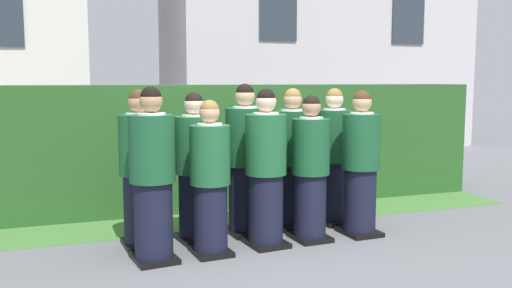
{
  "coord_description": "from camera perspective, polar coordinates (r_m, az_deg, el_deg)",
  "views": [
    {
      "loc": [
        -1.95,
        -5.23,
        1.73
      ],
      "look_at": [
        0.0,
        0.26,
        1.05
      ],
      "focal_mm": 38.46,
      "sensor_mm": 36.0,
      "label": 1
    }
  ],
  "objects": [
    {
      "name": "student_front_row_1",
      "position": [
        5.44,
        -4.79,
        -3.94
      ],
      "size": [
        0.4,
        0.5,
        1.54
      ],
      "color": "black",
      "rests_on": "ground"
    },
    {
      "name": "student_front_row_2",
      "position": [
        5.7,
        1.03,
        -2.9
      ],
      "size": [
        0.43,
        0.51,
        1.64
      ],
      "color": "black",
      "rests_on": "ground"
    },
    {
      "name": "hedge",
      "position": [
        7.52,
        -4.36,
        -0.21
      ],
      "size": [
        7.81,
        0.7,
        1.67
      ],
      "color": "#285623",
      "rests_on": "ground"
    },
    {
      "name": "ground_plane",
      "position": [
        5.85,
        0.87,
        -10.56
      ],
      "size": [
        60.0,
        60.0,
        0.0
      ],
      "primitive_type": "plane",
      "color": "slate"
    },
    {
      "name": "student_front_row_0",
      "position": [
        5.3,
        -10.71,
        -3.6
      ],
      "size": [
        0.45,
        0.53,
        1.67
      ],
      "color": "black",
      "rests_on": "ground"
    },
    {
      "name": "student_rear_row_4",
      "position": [
        6.68,
        8.06,
        -1.59
      ],
      "size": [
        0.44,
        0.54,
        1.64
      ],
      "color": "black",
      "rests_on": "ground"
    },
    {
      "name": "student_rear_row_0",
      "position": [
        5.8,
        -11.94,
        -2.91
      ],
      "size": [
        0.43,
        0.49,
        1.64
      ],
      "color": "black",
      "rests_on": "ground"
    },
    {
      "name": "student_rear_row_1",
      "position": [
        5.91,
        -6.39,
        -2.78
      ],
      "size": [
        0.43,
        0.51,
        1.61
      ],
      "color": "black",
      "rests_on": "ground"
    },
    {
      "name": "student_rear_row_2",
      "position": [
        6.15,
        -1.14,
        -1.98
      ],
      "size": [
        0.44,
        0.55,
        1.69
      ],
      "color": "black",
      "rests_on": "ground"
    },
    {
      "name": "lawn_strip",
      "position": [
        6.92,
        -2.55,
        -7.8
      ],
      "size": [
        7.81,
        0.9,
        0.01
      ],
      "primitive_type": "cube",
      "color": "#477A38",
      "rests_on": "ground"
    },
    {
      "name": "school_building_main",
      "position": [
        14.99,
        6.03,
        14.54
      ],
      "size": [
        8.08,
        3.73,
        7.39
      ],
      "color": "silver",
      "rests_on": "ground"
    },
    {
      "name": "student_front_row_4",
      "position": [
        6.22,
        10.83,
        -2.33
      ],
      "size": [
        0.42,
        0.48,
        1.62
      ],
      "color": "black",
      "rests_on": "ground"
    },
    {
      "name": "student_rear_row_3",
      "position": [
        6.4,
        3.79,
        -1.89
      ],
      "size": [
        0.43,
        0.5,
        1.64
      ],
      "color": "black",
      "rests_on": "ground"
    },
    {
      "name": "student_front_row_3",
      "position": [
        5.94,
        5.69,
        -2.89
      ],
      "size": [
        0.41,
        0.47,
        1.57
      ],
      "color": "black",
      "rests_on": "ground"
    }
  ]
}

